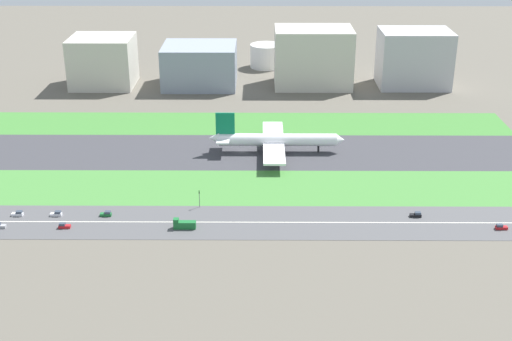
{
  "coord_description": "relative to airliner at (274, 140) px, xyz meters",
  "views": [
    {
      "loc": [
        8.34,
        -307.42,
        122.87
      ],
      "look_at": [
        6.79,
        -36.5,
        6.0
      ],
      "focal_mm": 48.25,
      "sensor_mm": 36.0,
      "label": 1
    }
  ],
  "objects": [
    {
      "name": "terminal_building",
      "position": [
        -105.29,
        114.0,
        9.09
      ],
      "size": [
        38.45,
        34.5,
        30.65
      ],
      "primitive_type": "cube",
      "color": "beige",
      "rests_on": "ground_plane"
    },
    {
      "name": "cargo_warehouse",
      "position": [
        89.19,
        114.0,
        11.23
      ],
      "size": [
        43.36,
        31.02,
        34.93
      ],
      "primitive_type": "cube",
      "color": "#B2B2B7",
      "rests_on": "ground_plane"
    },
    {
      "name": "grass_median_north",
      "position": [
        -15.29,
        41.0,
        -6.18
      ],
      "size": [
        280.0,
        36.0,
        0.1
      ],
      "primitive_type": "cube",
      "color": "#3D7A33",
      "rests_on": "ground_plane"
    },
    {
      "name": "hangar_building",
      "position": [
        -44.65,
        114.0,
        6.61
      ],
      "size": [
        45.46,
        38.73,
        25.68
      ],
      "primitive_type": "cube",
      "color": "gray",
      "rests_on": "ground_plane"
    },
    {
      "name": "grass_median_south",
      "position": [
        -15.29,
        -41.0,
        -6.18
      ],
      "size": [
        280.0,
        36.0,
        0.1
      ],
      "primitive_type": "cube",
      "color": "#427F38",
      "rests_on": "ground_plane"
    },
    {
      "name": "highway",
      "position": [
        -15.29,
        -73.0,
        -6.18
      ],
      "size": [
        280.0,
        28.0,
        0.1
      ],
      "primitive_type": "cube",
      "color": "#4C4C4F",
      "rests_on": "ground_plane"
    },
    {
      "name": "car_0",
      "position": [
        -80.83,
        -78.0,
        -5.31
      ],
      "size": [
        4.4,
        1.8,
        2.0
      ],
      "rotation": [
        0.0,
        0.0,
        3.14
      ],
      "color": "#B2191E",
      "rests_on": "highway"
    },
    {
      "name": "fuel_tank_centre",
      "position": [
        28.99,
        159.0,
        2.33
      ],
      "size": [
        22.42,
        22.42,
        17.11
      ],
      "primitive_type": "cylinder",
      "color": "silver",
      "rests_on": "ground_plane"
    },
    {
      "name": "car_3",
      "position": [
        54.19,
        -68.0,
        -5.31
      ],
      "size": [
        4.4,
        1.8,
        2.0
      ],
      "color": "black",
      "rests_on": "highway"
    },
    {
      "name": "office_tower",
      "position": [
        26.31,
        114.0,
        11.85
      ],
      "size": [
        47.86,
        32.69,
        36.17
      ],
      "primitive_type": "cube",
      "color": "beige",
      "rests_on": "ground_plane"
    },
    {
      "name": "car_6",
      "position": [
        -101.53,
        -68.0,
        -5.31
      ],
      "size": [
        4.4,
        1.8,
        2.0
      ],
      "color": "silver",
      "rests_on": "highway"
    },
    {
      "name": "truck_0",
      "position": [
        -35.43,
        -78.0,
        -4.56
      ],
      "size": [
        8.4,
        2.5,
        4.0
      ],
      "rotation": [
        0.0,
        0.0,
        3.14
      ],
      "color": "#19662D",
      "rests_on": "highway"
    },
    {
      "name": "car_2",
      "position": [
        -66.9,
        -68.0,
        -5.31
      ],
      "size": [
        4.4,
        1.8,
        2.0
      ],
      "color": "#19662D",
      "rests_on": "highway"
    },
    {
      "name": "runway",
      "position": [
        -15.29,
        -0.0,
        -6.18
      ],
      "size": [
        280.0,
        46.0,
        0.1
      ],
      "primitive_type": "cube",
      "color": "#38383D",
      "rests_on": "ground_plane"
    },
    {
      "name": "car_5",
      "position": [
        84.01,
        -78.0,
        -5.31
      ],
      "size": [
        4.4,
        1.8,
        2.0
      ],
      "rotation": [
        0.0,
        0.0,
        3.14
      ],
      "color": "#B2191E",
      "rests_on": "highway"
    },
    {
      "name": "car_1",
      "position": [
        -86.36,
        -68.0,
        -5.31
      ],
      "size": [
        4.4,
        1.8,
        2.0
      ],
      "color": "silver",
      "rests_on": "highway"
    },
    {
      "name": "traffic_light",
      "position": [
        -31.02,
        -60.01,
        -1.94
      ],
      "size": [
        0.36,
        0.5,
        7.2
      ],
      "color": "#4C4C51",
      "rests_on": "highway"
    },
    {
      "name": "ground_plane",
      "position": [
        -15.29,
        -0.0,
        -6.23
      ],
      "size": [
        800.0,
        800.0,
        0.0
      ],
      "primitive_type": "plane",
      "color": "#5B564C"
    },
    {
      "name": "fuel_tank_west",
      "position": [
        -2.35,
        159.0,
        1.66
      ],
      "size": [
        22.47,
        22.47,
        15.78
      ],
      "primitive_type": "cylinder",
      "color": "silver",
      "rests_on": "ground_plane"
    },
    {
      "name": "airliner",
      "position": [
        0.0,
        0.0,
        0.0
      ],
      "size": [
        65.0,
        56.0,
        19.7
      ],
      "color": "white",
      "rests_on": "runway"
    },
    {
      "name": "highway_centerline",
      "position": [
        -15.29,
        -73.0,
        -6.13
      ],
      "size": [
        266.0,
        0.5,
        0.01
      ],
      "primitive_type": "cube",
      "color": "silver",
      "rests_on": "highway"
    }
  ]
}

